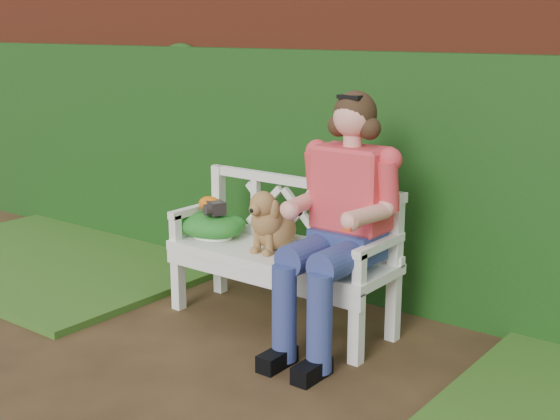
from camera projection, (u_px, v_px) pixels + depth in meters
The scene contains 11 objects.
ground at pixel (198, 385), 3.98m from camera, with size 60.00×60.00×0.00m, color #2F2013.
brick_wall at pixel (383, 139), 5.18m from camera, with size 10.00×0.30×2.20m, color maroon.
ivy_hedge at pixel (366, 179), 5.07m from camera, with size 10.00×0.18×1.70m, color #154911.
grass_left at pixel (59, 258), 6.08m from camera, with size 2.60×2.00×0.05m, color #264F19.
garden_bench at pixel (280, 288), 4.75m from camera, with size 1.58×0.60×0.48m, color white, non-canonical shape.
seated_woman at pixel (346, 220), 4.32m from camera, with size 0.65×0.86×1.53m, color #DA515C, non-canonical shape.
dog at pixel (273, 219), 4.69m from camera, with size 0.27×0.36×0.40m, color #A97B3D, non-canonical shape.
tennis_racket at pixel (210, 235), 5.02m from camera, with size 0.55×0.23×0.03m, color white, non-canonical shape.
green_bag at pixel (211, 224), 5.02m from camera, with size 0.49×0.38×0.17m, color #296E2A, non-canonical shape.
camera_item at pixel (216, 208), 4.94m from camera, with size 0.13×0.10×0.09m, color black.
baseball_glove at pixel (210, 204), 5.00m from camera, with size 0.16×0.12×0.10m, color #DA620B.
Camera 1 is at (2.56, -2.62, 1.86)m, focal length 48.00 mm.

